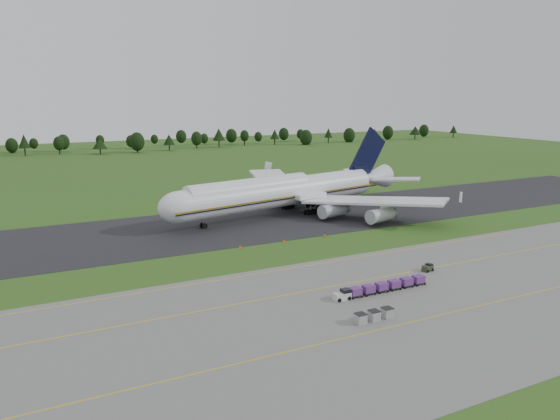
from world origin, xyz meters
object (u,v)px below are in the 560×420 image
baggage_train (380,287)px  uld_row (374,316)px  utility_cart (428,268)px  edge_markers (284,242)px  aircraft (285,191)px

baggage_train → uld_row: bearing=-131.2°
utility_cart → uld_row: size_ratio=0.35×
edge_markers → utility_cart: bearing=-63.9°
aircraft → utility_cart: aircraft is taller
baggage_train → utility_cart: (14.83, 4.87, -0.32)m
aircraft → baggage_train: aircraft is taller
aircraft → baggage_train: (-14.22, -61.20, -5.55)m
baggage_train → uld_row: baggage_train is taller
baggage_train → edge_markers: size_ratio=0.85×
baggage_train → edge_markers: (0.12, 34.88, -0.65)m
aircraft → utility_cart: bearing=-89.4°
baggage_train → uld_row: size_ratio=2.88×
baggage_train → edge_markers: 34.89m
utility_cart → uld_row: 26.67m
aircraft → baggage_train: 63.08m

